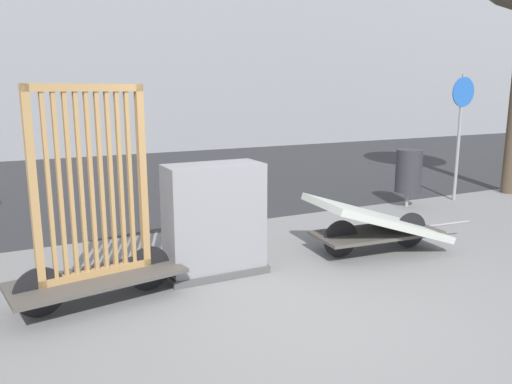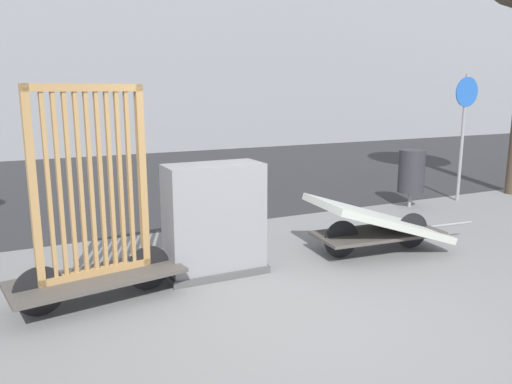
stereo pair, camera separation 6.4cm
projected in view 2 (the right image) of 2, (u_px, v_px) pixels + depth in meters
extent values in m
plane|color=slate|center=(312.00, 315.00, 4.59)|extent=(60.00, 60.00, 0.00)
cube|color=#2D2D30|center=(130.00, 179.00, 11.50)|extent=(56.00, 9.13, 0.01)
cube|color=#4C4742|center=(97.00, 277.00, 4.84)|extent=(1.71, 0.94, 0.04)
cylinder|color=black|center=(148.00, 268.00, 5.14)|extent=(0.46, 0.11, 0.46)
cylinder|color=black|center=(40.00, 291.00, 4.55)|extent=(0.46, 0.11, 0.46)
cylinder|color=gray|center=(202.00, 255.00, 5.50)|extent=(0.70, 0.14, 0.03)
cube|color=#A87F4C|center=(97.00, 272.00, 4.83)|extent=(1.08, 0.24, 0.07)
cube|color=#A87F4C|center=(84.00, 88.00, 4.48)|extent=(1.08, 0.24, 0.07)
cube|color=#A87F4C|center=(33.00, 189.00, 4.37)|extent=(0.08, 0.08, 1.82)
cube|color=#A87F4C|center=(142.00, 178.00, 4.94)|extent=(0.08, 0.08, 1.82)
cube|color=#A87F4C|center=(48.00, 187.00, 4.44)|extent=(0.04, 0.05, 1.75)
cube|color=#A87F4C|center=(59.00, 186.00, 4.49)|extent=(0.04, 0.05, 1.75)
cube|color=#A87F4C|center=(70.00, 185.00, 4.55)|extent=(0.04, 0.05, 1.75)
cube|color=#A87F4C|center=(81.00, 184.00, 4.60)|extent=(0.04, 0.05, 1.75)
cube|color=#A87F4C|center=(91.00, 183.00, 4.65)|extent=(0.04, 0.05, 1.75)
cube|color=#A87F4C|center=(101.00, 182.00, 4.71)|extent=(0.04, 0.05, 1.75)
cube|color=#A87F4C|center=(111.00, 181.00, 4.76)|extent=(0.04, 0.05, 1.75)
cube|color=#A87F4C|center=(120.00, 180.00, 4.81)|extent=(0.04, 0.05, 1.75)
cube|color=#A87F4C|center=(130.00, 179.00, 4.87)|extent=(0.04, 0.05, 1.75)
cube|color=#4C4742|center=(378.00, 233.00, 6.31)|extent=(1.68, 0.83, 0.04)
cylinder|color=black|center=(412.00, 231.00, 6.50)|extent=(0.47, 0.07, 0.46)
cylinder|color=black|center=(341.00, 239.00, 6.13)|extent=(0.47, 0.07, 0.46)
cylinder|color=gray|center=(451.00, 224.00, 6.72)|extent=(0.70, 0.09, 0.03)
cube|color=#B2B7AD|center=(378.00, 218.00, 6.27)|extent=(1.75, 1.11, 0.60)
cube|color=#4C4C4C|center=(215.00, 270.00, 5.64)|extent=(1.13, 0.55, 0.08)
cube|color=gray|center=(214.00, 220.00, 5.52)|extent=(1.07, 0.49, 1.25)
cylinder|color=gray|center=(410.00, 200.00, 8.80)|extent=(0.06, 0.06, 0.27)
cylinder|color=#2D2D33|center=(411.00, 171.00, 8.70)|extent=(0.45, 0.45, 0.75)
cylinder|color=gray|center=(462.00, 139.00, 9.09)|extent=(0.06, 0.06, 2.31)
cylinder|color=blue|center=(467.00, 92.00, 8.91)|extent=(0.53, 0.02, 0.53)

